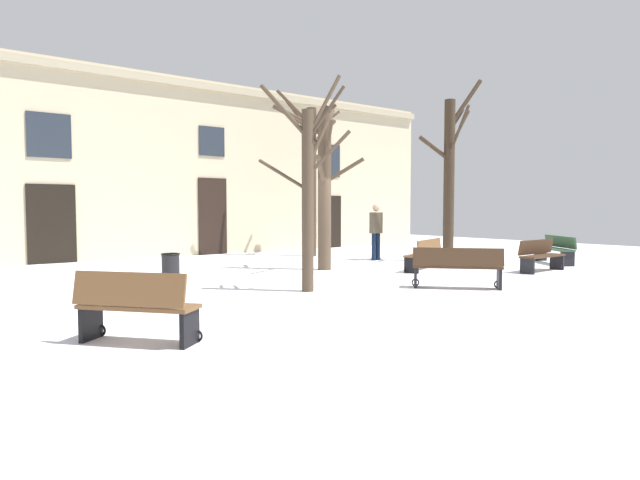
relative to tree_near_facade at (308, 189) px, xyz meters
The scene contains 14 objects.
ground_plane 3.75m from the tree_near_facade, 30.26° to the left, with size 32.77×32.77×0.00m, color white.
building_facade 9.90m from the tree_near_facade, 74.16° to the left, with size 20.48×0.60×6.29m.
tree_near_facade is the anchor object (origin of this frame).
tree_foreground 3.90m from the tree_near_facade, 47.61° to the left, with size 1.84×2.43×4.63m.
tree_right_of_center 7.72m from the tree_near_facade, 17.79° to the left, with size 2.09×1.75×5.82m.
tree_left_of_center 8.27m from the tree_near_facade, 52.80° to the left, with size 2.73×1.83×5.75m.
streetlamp 9.60m from the tree_near_facade, 53.51° to the left, with size 0.30×0.30×3.63m.
litter_bin 3.43m from the tree_near_facade, 133.69° to the left, with size 0.40×0.40×0.74m.
bench_facing_shops 7.24m from the tree_near_facade, ahead, with size 1.75×0.54×0.86m.
bench_back_to_back_left 5.15m from the tree_near_facade, 12.97° to the left, with size 1.89×1.13×0.86m.
bench_near_lamp 5.04m from the tree_near_facade, 153.06° to the right, with size 1.36×1.49×0.93m.
bench_far_corner 3.55m from the tree_near_facade, 31.01° to the right, with size 1.60×1.68×0.88m.
bench_near_center_tree 9.44m from the tree_near_facade, ahead, with size 1.43×1.79×0.85m.
person_crossing_plaza 6.95m from the tree_near_facade, 35.04° to the left, with size 0.39×0.24×1.83m.
Camera 1 is at (-9.22, -10.46, 1.70)m, focal length 30.48 mm.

